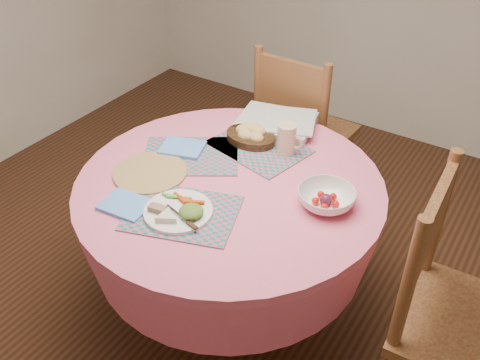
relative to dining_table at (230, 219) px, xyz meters
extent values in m
plane|color=#331C0F|center=(0.00, 0.00, -0.56)|extent=(4.00, 4.00, 0.00)
cylinder|color=#E36A75|center=(0.00, 0.00, 0.17)|extent=(1.24, 1.24, 0.04)
cone|color=#E36A75|center=(0.00, 0.00, 0.00)|extent=(1.24, 1.24, 0.30)
cylinder|color=black|center=(0.00, 0.00, -0.34)|extent=(0.14, 0.14, 0.44)
cylinder|color=black|center=(0.00, 0.00, -0.53)|extent=(0.56, 0.56, 0.06)
cube|color=brown|center=(0.99, 0.02, -0.05)|extent=(0.49, 0.51, 0.04)
cylinder|color=brown|center=(0.79, 0.21, -0.31)|extent=(0.05, 0.05, 0.50)
cylinder|color=brown|center=(0.79, -0.19, 0.22)|extent=(0.05, 0.05, 0.56)
cylinder|color=brown|center=(0.77, 0.21, 0.22)|extent=(0.05, 0.05, 0.56)
cube|color=brown|center=(0.78, 0.01, 0.33)|extent=(0.05, 0.40, 0.27)
cube|color=brown|center=(-0.11, 0.92, -0.08)|extent=(0.48, 0.46, 0.04)
cylinder|color=brown|center=(0.08, 1.10, -0.32)|extent=(0.04, 0.04, 0.48)
cylinder|color=brown|center=(-0.30, 1.11, -0.32)|extent=(0.04, 0.04, 0.48)
cylinder|color=brown|center=(0.07, 0.74, -0.32)|extent=(0.04, 0.04, 0.48)
cylinder|color=brown|center=(-0.31, 0.75, -0.32)|extent=(0.04, 0.04, 0.48)
cylinder|color=brown|center=(0.07, 0.72, 0.19)|extent=(0.04, 0.04, 0.53)
cylinder|color=brown|center=(-0.31, 0.73, 0.19)|extent=(0.04, 0.04, 0.53)
cube|color=brown|center=(-0.12, 0.72, 0.29)|extent=(0.38, 0.04, 0.25)
cube|color=#15766B|center=(-0.04, -0.26, 0.20)|extent=(0.48, 0.41, 0.01)
cube|color=#15766B|center=(-0.24, 0.07, 0.20)|extent=(0.50, 0.47, 0.01)
cube|color=#15766B|center=(-0.04, 0.28, 0.20)|extent=(0.45, 0.38, 0.01)
cylinder|color=#986E42|center=(-0.30, -0.13, 0.20)|extent=(0.30, 0.30, 0.01)
cube|color=#5A92E8|center=(-0.24, -0.34, 0.20)|extent=(0.19, 0.16, 0.01)
cube|color=#5A92E8|center=(-0.30, 0.08, 0.21)|extent=(0.21, 0.19, 0.01)
cylinder|color=white|center=(-0.05, -0.27, 0.21)|extent=(0.25, 0.25, 0.01)
ellipsoid|color=#2F571D|center=(0.01, -0.28, 0.23)|extent=(0.10, 0.10, 0.04)
cylinder|color=beige|center=(-0.06, -0.33, 0.23)|extent=(0.12, 0.12, 0.02)
cube|color=#7F6449|center=(-0.11, -0.30, 0.23)|extent=(0.07, 0.05, 0.02)
cube|color=silver|center=(-0.03, -0.30, 0.22)|extent=(0.15, 0.05, 0.00)
cylinder|color=black|center=(-0.09, 0.30, 0.22)|extent=(0.23, 0.23, 0.03)
ellipsoid|color=#DFC372|center=(-0.13, 0.30, 0.25)|extent=(0.07, 0.06, 0.05)
ellipsoid|color=#DFC372|center=(-0.07, 0.33, 0.25)|extent=(0.07, 0.06, 0.05)
ellipsoid|color=#DFC372|center=(-0.05, 0.28, 0.25)|extent=(0.07, 0.06, 0.05)
ellipsoid|color=#DFC372|center=(-0.10, 0.27, 0.25)|extent=(0.07, 0.06, 0.05)
ellipsoid|color=#DFC372|center=(-0.09, 0.34, 0.25)|extent=(0.07, 0.06, 0.05)
ellipsoid|color=#DFC372|center=(-0.13, 0.33, 0.25)|extent=(0.07, 0.06, 0.05)
cylinder|color=beige|center=(0.09, 0.31, 0.27)|extent=(0.08, 0.08, 0.13)
torus|color=beige|center=(0.13, 0.31, 0.27)|extent=(0.07, 0.01, 0.07)
imported|color=white|center=(0.39, 0.07, 0.23)|extent=(0.28, 0.28, 0.07)
sphere|color=red|center=(0.43, 0.07, 0.22)|extent=(0.03, 0.03, 0.03)
sphere|color=red|center=(0.40, 0.11, 0.22)|extent=(0.03, 0.03, 0.03)
sphere|color=red|center=(0.35, 0.10, 0.22)|extent=(0.03, 0.03, 0.03)
sphere|color=red|center=(0.35, 0.05, 0.22)|extent=(0.03, 0.03, 0.03)
sphere|color=red|center=(0.40, 0.03, 0.22)|extent=(0.03, 0.03, 0.03)
sphere|color=#4D1628|center=(0.39, 0.07, 0.22)|extent=(0.05, 0.05, 0.05)
cube|color=silver|center=(-0.06, 0.48, 0.22)|extent=(0.39, 0.34, 0.03)
cube|color=silver|center=(-0.04, 0.48, 0.24)|extent=(0.39, 0.35, 0.01)
camera|label=1|loc=(0.97, -1.42, 1.45)|focal=40.00mm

